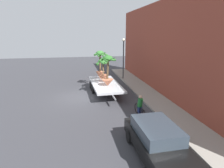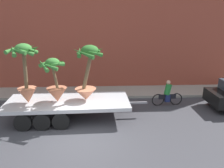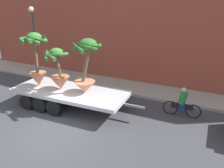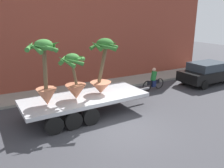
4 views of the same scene
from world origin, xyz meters
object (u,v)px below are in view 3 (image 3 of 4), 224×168
at_px(flatbed_trailer, 66,93).
at_px(potted_palm_front, 36,60).
at_px(cyclist, 182,104).
at_px(potted_palm_middle, 59,72).
at_px(street_lamp, 34,33).
at_px(potted_palm_rear, 86,67).

distance_m(flatbed_trailer, potted_palm_front, 2.33).
xyz_separation_m(flatbed_trailer, cyclist, (5.78, 1.55, -0.11)).
bearing_deg(potted_palm_middle, cyclist, 15.26).
distance_m(potted_palm_front, cyclist, 7.82).
xyz_separation_m(potted_palm_front, street_lamp, (-3.13, 3.24, 0.81)).
height_order(potted_palm_front, street_lamp, street_lamp).
bearing_deg(cyclist, street_lamp, 172.01).
relative_size(potted_palm_middle, cyclist, 1.19).
bearing_deg(potted_palm_rear, potted_palm_front, -174.61).
xyz_separation_m(potted_palm_middle, street_lamp, (-4.47, 3.14, 1.28)).
relative_size(potted_palm_middle, street_lamp, 0.45).
distance_m(potted_palm_rear, cyclist, 5.03).
distance_m(potted_palm_middle, cyclist, 6.43).
height_order(potted_palm_rear, street_lamp, street_lamp).
bearing_deg(potted_palm_front, potted_palm_middle, 4.23).
relative_size(flatbed_trailer, street_lamp, 1.48).
relative_size(flatbed_trailer, potted_palm_middle, 3.27).
bearing_deg(cyclist, potted_palm_middle, -164.74).
distance_m(potted_palm_middle, potted_palm_front, 1.42).
height_order(potted_palm_middle, cyclist, potted_palm_middle).
bearing_deg(potted_palm_rear, cyclist, 18.19).
relative_size(flatbed_trailer, potted_palm_rear, 2.58).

